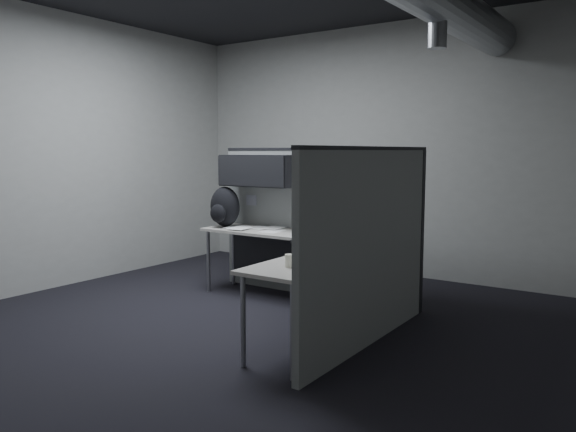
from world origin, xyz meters
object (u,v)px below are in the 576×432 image
Objects in this scene: desk at (304,251)px; phone at (319,254)px; monitor at (366,215)px; backpack at (224,207)px; keyboard at (315,241)px.

phone is at bearing -50.84° from desk.
backpack is at bearing 177.65° from monitor.
backpack is (-1.83, 0.07, -0.04)m from monitor.
keyboard is at bearing 127.53° from phone.
phone is at bearing -19.38° from backpack.
backpack is (-1.25, 0.25, 0.34)m from desk.
monitor is 2.40× the size of phone.
desk is 0.31m from keyboard.
desk is 1.06m from phone.
desk is 0.72m from monitor.
desk is at bearing 146.75° from keyboard.
monitor reaches higher than phone.
keyboard is 0.78m from phone.
keyboard is (-0.36, -0.35, -0.24)m from monitor.
phone is (0.08, -1.00, -0.22)m from monitor.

